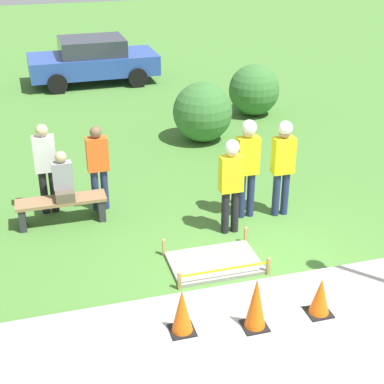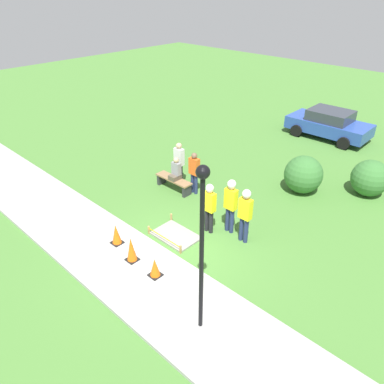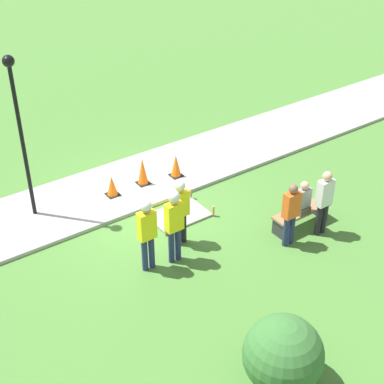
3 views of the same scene
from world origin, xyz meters
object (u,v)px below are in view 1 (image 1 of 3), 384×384
(traffic_cone_far_patch, at_px, (256,303))
(park_bench, at_px, (62,206))
(traffic_cone_near_patch, at_px, (182,311))
(traffic_cone_sidewalk_edge, at_px, (320,297))
(bystander_in_orange_shirt, at_px, (98,163))
(parked_car_blue, at_px, (93,60))
(bystander_in_gray_shirt, at_px, (46,163))
(person_seated_on_bench, at_px, (63,180))
(worker_assistant, at_px, (283,159))
(worker_supervisor, at_px, (248,159))
(worker_trainee, at_px, (231,179))

(traffic_cone_far_patch, relative_size, park_bench, 0.49)
(traffic_cone_near_patch, relative_size, traffic_cone_sidewalk_edge, 1.16)
(traffic_cone_far_patch, bearing_deg, traffic_cone_sidewalk_edge, 1.63)
(park_bench, bearing_deg, traffic_cone_sidewalk_edge, -49.95)
(bystander_in_orange_shirt, relative_size, parked_car_blue, 0.41)
(traffic_cone_sidewalk_edge, height_order, parked_car_blue, parked_car_blue)
(traffic_cone_near_patch, height_order, bystander_in_orange_shirt, bystander_in_orange_shirt)
(bystander_in_gray_shirt, bearing_deg, person_seated_on_bench, -59.40)
(traffic_cone_far_patch, relative_size, bystander_in_gray_shirt, 0.45)
(park_bench, distance_m, person_seated_on_bench, 0.51)
(traffic_cone_far_patch, distance_m, worker_assistant, 3.59)
(bystander_in_orange_shirt, bearing_deg, traffic_cone_near_patch, -82.63)
(traffic_cone_far_patch, distance_m, parked_car_blue, 13.25)
(park_bench, bearing_deg, person_seated_on_bench, 32.52)
(traffic_cone_sidewalk_edge, xyz_separation_m, worker_supervisor, (0.09, 3.16, 0.78))
(bystander_in_gray_shirt, bearing_deg, worker_assistant, -17.29)
(traffic_cone_sidewalk_edge, bearing_deg, worker_supervisor, 88.36)
(bystander_in_orange_shirt, bearing_deg, bystander_in_gray_shirt, 171.85)
(traffic_cone_near_patch, xyz_separation_m, park_bench, (-1.28, 3.70, -0.09))
(worker_trainee, distance_m, bystander_in_gray_shirt, 3.46)
(traffic_cone_near_patch, bearing_deg, park_bench, 109.13)
(traffic_cone_near_patch, height_order, traffic_cone_sidewalk_edge, traffic_cone_near_patch)
(traffic_cone_near_patch, bearing_deg, parked_car_blue, 87.67)
(worker_assistant, bearing_deg, park_bench, 168.65)
(traffic_cone_sidewalk_edge, relative_size, worker_trainee, 0.33)
(person_seated_on_bench, relative_size, worker_assistant, 0.48)
(person_seated_on_bench, height_order, bystander_in_gray_shirt, bystander_in_gray_shirt)
(parked_car_blue, bearing_deg, worker_trainee, -85.34)
(traffic_cone_near_patch, bearing_deg, worker_assistant, 47.10)
(traffic_cone_sidewalk_edge, relative_size, worker_supervisor, 0.30)
(traffic_cone_near_patch, distance_m, bystander_in_orange_shirt, 4.13)
(traffic_cone_sidewalk_edge, bearing_deg, worker_assistant, 76.42)
(person_seated_on_bench, bearing_deg, traffic_cone_near_patch, -72.19)
(bystander_in_gray_shirt, bearing_deg, bystander_in_orange_shirt, -8.15)
(traffic_cone_far_patch, xyz_separation_m, worker_supervisor, (1.07, 3.19, 0.67))
(worker_trainee, relative_size, bystander_in_gray_shirt, 1.00)
(traffic_cone_far_patch, relative_size, parked_car_blue, 0.19)
(worker_supervisor, height_order, bystander_in_orange_shirt, worker_supervisor)
(traffic_cone_far_patch, height_order, worker_trainee, worker_trainee)
(worker_trainee, bearing_deg, parked_car_blue, 95.63)
(traffic_cone_far_patch, xyz_separation_m, traffic_cone_sidewalk_edge, (0.98, 0.03, -0.11))
(traffic_cone_near_patch, distance_m, worker_trainee, 3.05)
(traffic_cone_sidewalk_edge, relative_size, person_seated_on_bench, 0.65)
(bystander_in_orange_shirt, bearing_deg, traffic_cone_far_patch, -70.49)
(bystander_in_orange_shirt, bearing_deg, person_seated_on_bench, -155.31)
(bystander_in_orange_shirt, distance_m, parked_car_blue, 9.06)
(traffic_cone_near_patch, relative_size, worker_supervisor, 0.35)
(park_bench, xyz_separation_m, bystander_in_orange_shirt, (0.76, 0.36, 0.61))
(park_bench, bearing_deg, bystander_in_orange_shirt, 25.56)
(traffic_cone_sidewalk_edge, bearing_deg, parked_car_blue, 96.16)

